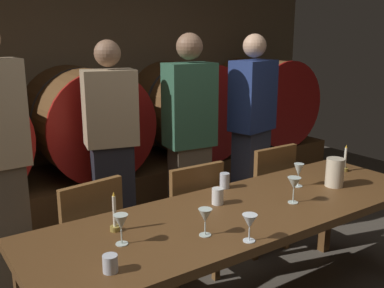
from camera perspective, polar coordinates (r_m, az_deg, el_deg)
The scene contains 23 objects.
back_wall at distance 4.59m, azimuth -16.39°, elevation 9.73°, with size 6.23×0.24×2.82m, color brown.
barrel_shelf at distance 4.33m, azimuth -12.98°, elevation -6.32°, with size 5.60×0.90×0.46m, color brown.
wine_barrel_center at distance 4.13m, azimuth -13.69°, elevation 2.92°, with size 0.97×0.93×0.97m.
wine_barrel_right at distance 4.63m, azimuth -0.74°, elevation 4.51°, with size 0.97×0.93×0.97m.
wine_barrel_far_right at distance 5.29m, azimuth 8.94°, elevation 5.56°, with size 0.97×0.93×0.97m.
dining_table at distance 2.59m, azimuth 6.67°, elevation -9.73°, with size 2.48×0.78×0.75m.
chair_left at distance 2.85m, azimuth -13.61°, elevation -11.81°, with size 0.45×0.45×0.88m.
chair_center at distance 3.08m, azimuth -0.45°, elevation -9.33°, with size 0.41×0.41×0.88m.
chair_right at distance 3.57m, azimuth 9.32°, elevation -6.16°, with size 0.41×0.41×0.88m.
guest_center_left at distance 3.39m, azimuth -10.30°, elevation -0.85°, with size 0.43×0.32×1.67m.
guest_center_right at distance 3.51m, azimuth -0.31°, elevation 0.40°, with size 0.40×0.28×1.72m.
guest_far_right at distance 3.81m, azimuth 7.70°, elevation 1.25°, with size 0.42×0.32×1.71m.
candle_left at distance 2.28m, azimuth -9.93°, elevation -9.63°, with size 0.05×0.05×0.21m.
candle_right at distance 3.37m, azimuth 19.11°, elevation -2.44°, with size 0.05×0.05×0.20m.
pitcher at distance 3.01m, azimuth 17.94°, elevation -3.50°, with size 0.12×0.12×0.19m.
wine_glass_far_left at distance 2.12m, azimuth -9.15°, elevation -10.06°, with size 0.07×0.07×0.15m.
wine_glass_left at distance 2.19m, azimuth 1.72°, elevation -9.33°, with size 0.07×0.07×0.14m.
wine_glass_center at distance 2.15m, azimuth 7.45°, elevation -9.97°, with size 0.07×0.07×0.14m.
wine_glass_right at distance 2.65m, azimuth 13.03°, elevation -5.03°, with size 0.08×0.08×0.16m.
wine_glass_far_right at distance 2.94m, azimuth 13.60°, elevation -3.36°, with size 0.06×0.06×0.15m.
cup_left at distance 1.94m, azimuth -10.51°, elevation -14.93°, with size 0.06×0.06×0.08m, color silver.
cup_center at distance 2.59m, azimuth 3.32°, elevation -6.74°, with size 0.07×0.07×0.10m, color white.
cup_right at distance 2.85m, azimuth 4.23°, elevation -4.74°, with size 0.06×0.06×0.10m, color silver.
Camera 1 is at (-1.44, -1.51, 1.72)m, focal length 41.34 mm.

